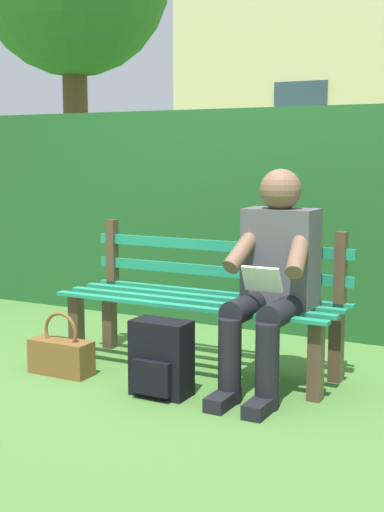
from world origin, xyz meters
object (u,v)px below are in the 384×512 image
object	(u,v)px
handbag	(61,355)
park_bench	(205,300)
person_seated	(272,275)
backpack	(161,359)

from	to	relation	value
handbag	park_bench	bearing A→B (deg)	-143.82
park_bench	person_seated	world-z (taller)	person_seated
person_seated	backpack	bearing A→B (deg)	38.92
park_bench	handbag	xyz separation A→B (m)	(0.66, 0.49, -0.29)
backpack	handbag	xyz separation A→B (m)	(0.68, -0.05, -0.08)
backpack	park_bench	bearing A→B (deg)	-88.30
park_bench	handbag	bearing A→B (deg)	36.18
park_bench	backpack	bearing A→B (deg)	91.70
backpack	handbag	bearing A→B (deg)	-3.86
park_bench	person_seated	size ratio (longest dim) A/B	1.42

